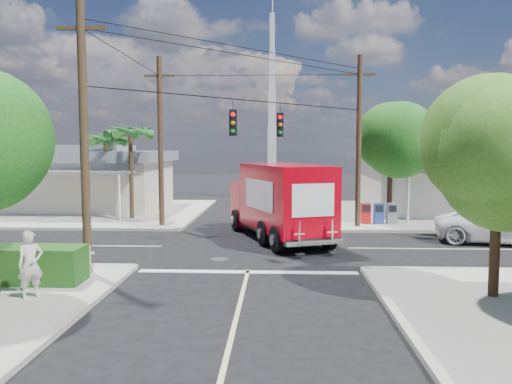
{
  "coord_description": "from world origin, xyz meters",
  "views": [
    {
      "loc": [
        1.04,
        -21.01,
        4.22
      ],
      "look_at": [
        0.0,
        2.0,
        2.2
      ],
      "focal_mm": 35.0,
      "sensor_mm": 36.0,
      "label": 1
    }
  ],
  "objects": [
    {
      "name": "radio_tower",
      "position": [
        0.5,
        20.0,
        5.64
      ],
      "size": [
        0.8,
        0.8,
        17.0
      ],
      "color": "silver",
      "rests_on": "ground"
    },
    {
      "name": "tree_se",
      "position": [
        7.01,
        -7.24,
        4.04
      ],
      "size": [
        3.67,
        3.54,
        5.62
      ],
      "color": "#422D1C",
      "rests_on": "sidewalk_se"
    },
    {
      "name": "sidewalk_nw",
      "position": [
        -10.88,
        10.88,
        0.07
      ],
      "size": [
        14.12,
        14.12,
        0.14
      ],
      "color": "#ACA69B",
      "rests_on": "ground"
    },
    {
      "name": "sidewalk_ne",
      "position": [
        10.88,
        10.88,
        0.07
      ],
      "size": [
        14.12,
        14.12,
        0.14
      ],
      "color": "#ACA69B",
      "rests_on": "ground"
    },
    {
      "name": "parked_car",
      "position": [
        10.85,
        1.46,
        0.75
      ],
      "size": [
        5.82,
        3.72,
        1.49
      ],
      "primitive_type": "imported",
      "rotation": [
        0.0,
        0.0,
        1.32
      ],
      "color": "silver",
      "rests_on": "ground"
    },
    {
      "name": "delivery_truck",
      "position": [
        1.08,
        1.83,
        1.78
      ],
      "size": [
        5.11,
        8.39,
        3.5
      ],
      "color": "black",
      "rests_on": "ground"
    },
    {
      "name": "utility_poles",
      "position": [
        -1.58,
        1.6,
        4.67
      ],
      "size": [
        12.0,
        10.68,
        9.0
      ],
      "color": "#473321",
      "rests_on": "ground"
    },
    {
      "name": "tree_ne_front",
      "position": [
        7.21,
        6.76,
        4.77
      ],
      "size": [
        4.21,
        4.14,
        6.66
      ],
      "color": "#422D1C",
      "rests_on": "sidewalk_ne"
    },
    {
      "name": "palm_nw_front",
      "position": [
        -7.5,
        7.5,
        5.04
      ],
      "size": [
        3.01,
        3.08,
        5.59
      ],
      "color": "#422D1C",
      "rests_on": "sidewalk_nw"
    },
    {
      "name": "ground",
      "position": [
        0.0,
        0.0,
        0.0
      ],
      "size": [
        120.0,
        120.0,
        0.0
      ],
      "primitive_type": "plane",
      "color": "black",
      "rests_on": "ground"
    },
    {
      "name": "vending_boxes",
      "position": [
        6.5,
        6.2,
        0.69
      ],
      "size": [
        1.9,
        0.5,
        1.1
      ],
      "color": "red",
      "rests_on": "sidewalk_ne"
    },
    {
      "name": "pedestrian",
      "position": [
        -5.7,
        -7.96,
        1.07
      ],
      "size": [
        0.8,
        0.79,
        1.85
      ],
      "primitive_type": "imported",
      "rotation": [
        0.0,
        0.0,
        0.75
      ],
      "color": "beige",
      "rests_on": "sidewalk_sw"
    },
    {
      "name": "building_ne",
      "position": [
        12.5,
        11.97,
        2.32
      ],
      "size": [
        11.8,
        10.2,
        4.5
      ],
      "color": "silver",
      "rests_on": "sidewalk_ne"
    },
    {
      "name": "palm_nw_back",
      "position": [
        -9.5,
        9.0,
        4.67
      ],
      "size": [
        3.01,
        3.08,
        5.19
      ],
      "color": "#422D1C",
      "rests_on": "sidewalk_nw"
    },
    {
      "name": "building_nw",
      "position": [
        -12.0,
        12.46,
        2.22
      ],
      "size": [
        10.8,
        10.2,
        4.3
      ],
      "color": "beige",
      "rests_on": "sidewalk_nw"
    },
    {
      "name": "tree_ne_back",
      "position": [
        9.81,
        8.96,
        4.19
      ],
      "size": [
        3.77,
        3.66,
        5.82
      ],
      "color": "#422D1C",
      "rests_on": "sidewalk_ne"
    },
    {
      "name": "road_markings",
      "position": [
        0.0,
        -1.47,
        0.01
      ],
      "size": [
        32.0,
        32.0,
        0.01
      ],
      "color": "beige",
      "rests_on": "ground"
    },
    {
      "name": "picket_fence",
      "position": [
        -7.8,
        -5.6,
        0.68
      ],
      "size": [
        5.94,
        0.06,
        1.0
      ],
      "color": "silver",
      "rests_on": "sidewalk_sw"
    }
  ]
}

